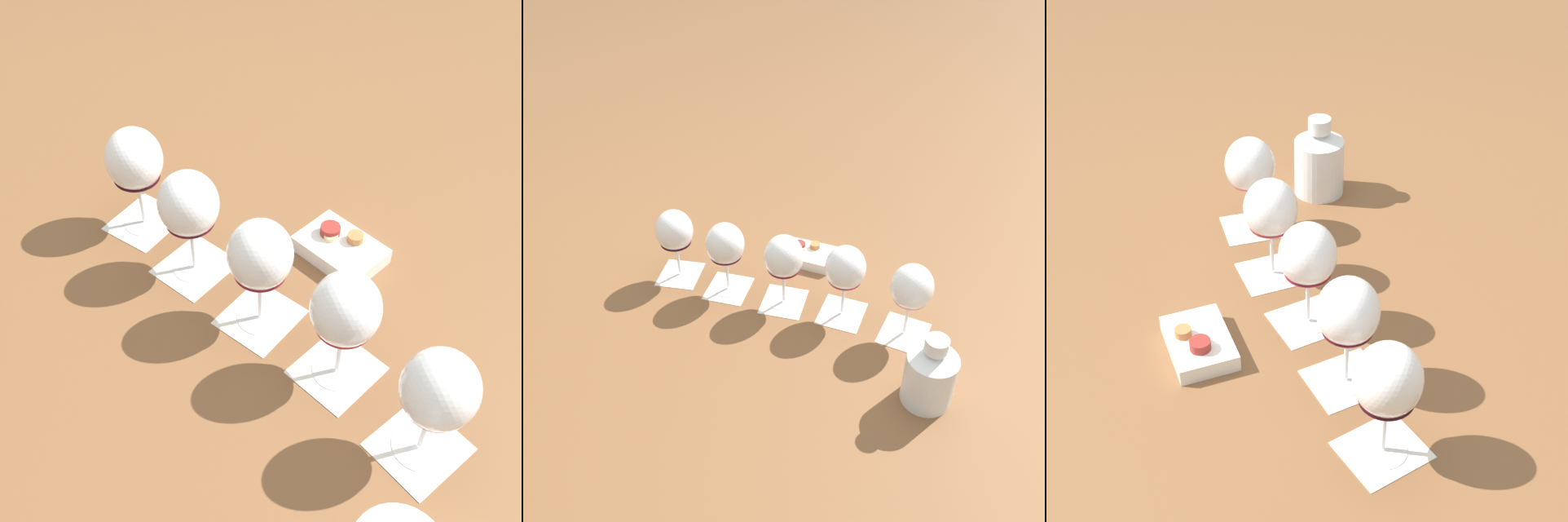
{
  "view_description": "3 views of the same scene",
  "coord_description": "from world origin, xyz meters",
  "views": [
    {
      "loc": [
        -0.6,
        -0.06,
        0.76
      ],
      "look_at": [
        0.0,
        -0.0,
        0.12
      ],
      "focal_mm": 45.0,
      "sensor_mm": 36.0,
      "label": 1
    },
    {
      "loc": [
        -0.94,
        0.32,
        0.87
      ],
      "look_at": [
        0.0,
        -0.0,
        0.12
      ],
      "focal_mm": 38.0,
      "sensor_mm": 36.0,
      "label": 2
    },
    {
      "loc": [
        0.86,
        0.46,
        0.85
      ],
      "look_at": [
        0.0,
        -0.0,
        0.12
      ],
      "focal_mm": 55.0,
      "sensor_mm": 36.0,
      "label": 3
    }
  ],
  "objects": [
    {
      "name": "ground_plane",
      "position": [
        0.0,
        0.0,
        0.0
      ],
      "size": [
        8.0,
        8.0,
        0.0
      ],
      "primitive_type": "plane",
      "color": "brown"
    },
    {
      "name": "tasting_card_2",
      "position": [
        -0.0,
        0.0,
        0.0
      ],
      "size": [
        0.15,
        0.14,
        0.0
      ],
      "color": "silver",
      "rests_on": "ground_plane"
    },
    {
      "name": "tasting_card_4",
      "position": [
        0.19,
        0.21,
        0.0
      ],
      "size": [
        0.14,
        0.14,
        0.0
      ],
      "color": "silver",
      "rests_on": "ground_plane"
    },
    {
      "name": "wine_glass_4",
      "position": [
        0.19,
        0.21,
        0.13
      ],
      "size": [
        0.09,
        0.09,
        0.18
      ],
      "color": "white",
      "rests_on": "tasting_card_4"
    },
    {
      "name": "wine_glass_1",
      "position": [
        -0.08,
        -0.11,
        0.13
      ],
      "size": [
        0.09,
        0.09,
        0.18
      ],
      "color": "white",
      "rests_on": "tasting_card_1"
    },
    {
      "name": "tasting_card_1",
      "position": [
        -0.08,
        -0.11,
        0.0
      ],
      "size": [
        0.15,
        0.15,
        0.0
      ],
      "color": "silver",
      "rests_on": "ground_plane"
    },
    {
      "name": "tasting_card_3",
      "position": [
        0.09,
        0.11,
        0.0
      ],
      "size": [
        0.15,
        0.14,
        0.0
      ],
      "color": "silver",
      "rests_on": "ground_plane"
    },
    {
      "name": "tasting_card_0",
      "position": [
        -0.19,
        -0.22,
        0.0
      ],
      "size": [
        0.15,
        0.15,
        0.0
      ],
      "color": "silver",
      "rests_on": "ground_plane"
    },
    {
      "name": "wine_glass_3",
      "position": [
        0.09,
        0.11,
        0.13
      ],
      "size": [
        0.09,
        0.09,
        0.18
      ],
      "color": "white",
      "rests_on": "tasting_card_3"
    },
    {
      "name": "wine_glass_0",
      "position": [
        -0.19,
        -0.22,
        0.13
      ],
      "size": [
        0.09,
        0.09,
        0.18
      ],
      "color": "white",
      "rests_on": "tasting_card_0"
    },
    {
      "name": "snack_dish",
      "position": [
        0.14,
        -0.12,
        0.02
      ],
      "size": [
        0.16,
        0.16,
        0.04
      ],
      "color": "white",
      "rests_on": "ground_plane"
    },
    {
      "name": "wine_glass_2",
      "position": [
        -0.0,
        0.0,
        0.13
      ],
      "size": [
        0.09,
        0.09,
        0.18
      ],
      "color": "white",
      "rests_on": "tasting_card_2"
    }
  ]
}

